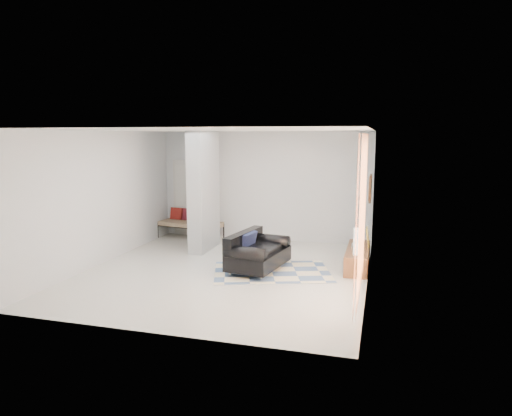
# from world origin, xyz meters

# --- Properties ---
(floor) EXTENTS (6.00, 6.00, 0.00)m
(floor) POSITION_xyz_m (0.00, 0.00, 0.00)
(floor) COLOR white
(floor) RESTS_ON ground
(ceiling) EXTENTS (6.00, 6.00, 0.00)m
(ceiling) POSITION_xyz_m (0.00, 0.00, 2.80)
(ceiling) COLOR white
(ceiling) RESTS_ON wall_back
(wall_back) EXTENTS (6.00, 0.00, 6.00)m
(wall_back) POSITION_xyz_m (0.00, 3.00, 1.40)
(wall_back) COLOR silver
(wall_back) RESTS_ON ground
(wall_front) EXTENTS (6.00, 0.00, 6.00)m
(wall_front) POSITION_xyz_m (0.00, -3.00, 1.40)
(wall_front) COLOR silver
(wall_front) RESTS_ON ground
(wall_left) EXTENTS (0.00, 6.00, 6.00)m
(wall_left) POSITION_xyz_m (-2.75, 0.00, 1.40)
(wall_left) COLOR silver
(wall_left) RESTS_ON ground
(wall_right) EXTENTS (0.00, 6.00, 6.00)m
(wall_right) POSITION_xyz_m (2.75, 0.00, 1.40)
(wall_right) COLOR silver
(wall_right) RESTS_ON ground
(partition_column) EXTENTS (0.35, 1.20, 2.80)m
(partition_column) POSITION_xyz_m (-1.10, 1.60, 1.40)
(partition_column) COLOR #A8ACAF
(partition_column) RESTS_ON floor
(hallway_door) EXTENTS (0.85, 0.06, 2.04)m
(hallway_door) POSITION_xyz_m (-2.10, 2.96, 1.02)
(hallway_door) COLOR beige
(hallway_door) RESTS_ON floor
(curtain) EXTENTS (0.00, 2.55, 2.55)m
(curtain) POSITION_xyz_m (2.67, -1.15, 1.45)
(curtain) COLOR orange
(curtain) RESTS_ON wall_right
(wall_art) EXTENTS (0.04, 0.45, 0.55)m
(wall_art) POSITION_xyz_m (2.72, 1.02, 1.65)
(wall_art) COLOR #3C2310
(wall_art) RESTS_ON wall_right
(media_console) EXTENTS (0.45, 1.66, 0.80)m
(media_console) POSITION_xyz_m (2.52, 1.03, 0.21)
(media_console) COLOR brown
(media_console) RESTS_ON floor
(loveseat) EXTENTS (1.09, 1.60, 0.76)m
(loveseat) POSITION_xyz_m (0.54, 0.28, 0.36)
(loveseat) COLOR silver
(loveseat) RESTS_ON floor
(daybed) EXTENTS (1.75, 0.95, 0.77)m
(daybed) POSITION_xyz_m (-1.92, 2.63, 0.42)
(daybed) COLOR black
(daybed) RESTS_ON floor
(area_rug) EXTENTS (2.64, 2.16, 0.01)m
(area_rug) POSITION_xyz_m (0.90, 0.20, 0.01)
(area_rug) COLOR beige
(area_rug) RESTS_ON floor
(cylinder_lamp) EXTENTS (0.10, 0.10, 0.53)m
(cylinder_lamp) POSITION_xyz_m (2.50, 0.47, 0.67)
(cylinder_lamp) COLOR silver
(cylinder_lamp) RESTS_ON media_console
(bronze_figurine) EXTENTS (0.14, 0.14, 0.27)m
(bronze_figurine) POSITION_xyz_m (2.47, 1.39, 0.53)
(bronze_figurine) COLOR black
(bronze_figurine) RESTS_ON media_console
(vase) EXTENTS (0.18, 0.18, 0.18)m
(vase) POSITION_xyz_m (2.47, 1.07, 0.49)
(vase) COLOR silver
(vase) RESTS_ON media_console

